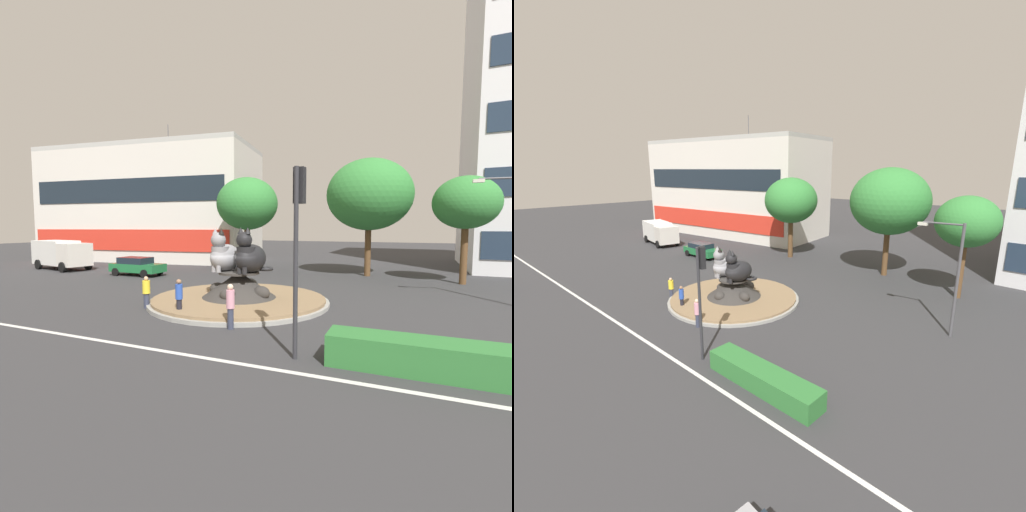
% 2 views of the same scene
% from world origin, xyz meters
% --- Properties ---
extents(ground_plane, '(160.00, 160.00, 0.00)m').
position_xyz_m(ground_plane, '(0.00, 0.00, 0.00)').
color(ground_plane, '#333335').
extents(lane_centreline, '(112.00, 0.20, 0.01)m').
position_xyz_m(lane_centreline, '(0.00, -7.43, 0.00)').
color(lane_centreline, silver).
rests_on(lane_centreline, ground).
extents(roundabout_island, '(9.23, 9.23, 1.64)m').
position_xyz_m(roundabout_island, '(-0.00, 0.00, 0.52)').
color(roundabout_island, gray).
rests_on(roundabout_island, ground).
extents(cat_statue_grey, '(1.75, 2.19, 2.22)m').
position_xyz_m(cat_statue_grey, '(-0.78, -0.14, 2.45)').
color(cat_statue_grey, gray).
rests_on(cat_statue_grey, roundabout_island).
extents(cat_statue_black, '(1.79, 2.27, 2.27)m').
position_xyz_m(cat_statue_black, '(0.74, -0.30, 2.47)').
color(cat_statue_black, black).
rests_on(cat_statue_black, roundabout_island).
extents(traffic_light_mast, '(0.35, 0.46, 5.66)m').
position_xyz_m(traffic_light_mast, '(4.96, -6.32, 3.91)').
color(traffic_light_mast, '#2D2D33').
rests_on(traffic_light_mast, ground).
extents(shophouse_block, '(25.89, 13.74, 16.14)m').
position_xyz_m(shophouse_block, '(-20.69, 18.78, 6.53)').
color(shophouse_block, silver).
rests_on(shophouse_block, ground).
extents(clipped_hedge_strip, '(5.73, 1.20, 0.90)m').
position_xyz_m(clipped_hedge_strip, '(8.75, -6.08, 0.45)').
color(clipped_hedge_strip, '#2D7033').
rests_on(clipped_hedge_strip, ground).
extents(broadleaf_tree_behind_island, '(6.60, 6.60, 9.26)m').
position_xyz_m(broadleaf_tree_behind_island, '(5.05, 13.12, 6.44)').
color(broadleaf_tree_behind_island, brown).
rests_on(broadleaf_tree_behind_island, ground).
extents(second_tree_near_tower, '(5.43, 5.43, 8.27)m').
position_xyz_m(second_tree_near_tower, '(-5.22, 12.51, 5.94)').
color(second_tree_near_tower, brown).
rests_on(second_tree_near_tower, ground).
extents(third_tree_left, '(4.22, 4.22, 7.36)m').
position_xyz_m(third_tree_left, '(11.51, 11.45, 5.53)').
color(third_tree_left, brown).
rests_on(third_tree_left, ground).
extents(pedestrian_pink_shirt, '(0.33, 0.33, 1.76)m').
position_xyz_m(pedestrian_pink_shirt, '(1.76, -4.41, 0.94)').
color(pedestrian_pink_shirt, '#33384C').
rests_on(pedestrian_pink_shirt, ground).
extents(pedestrian_yellow_shirt, '(0.36, 0.36, 1.55)m').
position_xyz_m(pedestrian_yellow_shirt, '(-3.59, -2.85, 0.81)').
color(pedestrian_yellow_shirt, '#33384C').
rests_on(pedestrian_yellow_shirt, ground).
extents(pedestrian_blue_shirt, '(0.32, 0.32, 1.64)m').
position_xyz_m(pedestrian_blue_shirt, '(-1.22, -3.52, 0.88)').
color(pedestrian_blue_shirt, black).
rests_on(pedestrian_blue_shirt, ground).
extents(hatchback_near_shophouse, '(4.39, 2.08, 1.47)m').
position_xyz_m(hatchback_near_shophouse, '(-12.14, 6.18, 0.78)').
color(hatchback_near_shophouse, '#1E6B38').
rests_on(hatchback_near_shophouse, ground).
extents(delivery_box_truck, '(6.68, 3.54, 2.65)m').
position_xyz_m(delivery_box_truck, '(-21.44, 6.70, 1.49)').
color(delivery_box_truck, silver).
rests_on(delivery_box_truck, ground).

